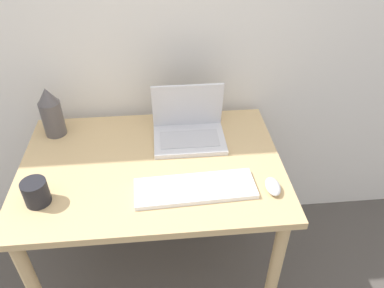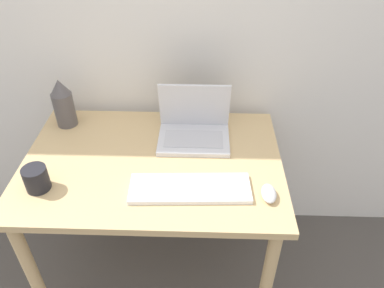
{
  "view_description": "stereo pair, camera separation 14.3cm",
  "coord_description": "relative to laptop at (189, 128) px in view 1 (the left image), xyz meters",
  "views": [
    {
      "loc": [
        0.06,
        -0.79,
        1.72
      ],
      "look_at": [
        0.16,
        0.34,
        0.85
      ],
      "focal_mm": 35.0,
      "sensor_mm": 36.0,
      "label": 1
    },
    {
      "loc": [
        0.2,
        -0.79,
        1.72
      ],
      "look_at": [
        0.16,
        0.34,
        0.85
      ],
      "focal_mm": 35.0,
      "sensor_mm": 36.0,
      "label": 2
    }
  ],
  "objects": [
    {
      "name": "wall_back",
      "position": [
        -0.16,
        0.26,
        0.45
      ],
      "size": [
        6.0,
        0.05,
        2.5
      ],
      "color": "white",
      "rests_on": "ground_plane"
    },
    {
      "name": "laptop",
      "position": [
        0.0,
        0.0,
        0.0
      ],
      "size": [
        0.3,
        0.22,
        0.24
      ],
      "color": "silver",
      "rests_on": "desk"
    },
    {
      "name": "desk",
      "position": [
        -0.16,
        -0.16,
        -0.16
      ],
      "size": [
        1.05,
        0.72,
        0.75
      ],
      "color": "tan",
      "rests_on": "ground_plane"
    },
    {
      "name": "vase",
      "position": [
        -0.58,
        0.08,
        0.06
      ],
      "size": [
        0.09,
        0.09,
        0.23
      ],
      "color": "#514C4C",
      "rests_on": "desk"
    },
    {
      "name": "mouse",
      "position": [
        0.28,
        -0.35,
        -0.04
      ],
      "size": [
        0.05,
        0.1,
        0.03
      ],
      "color": "silver",
      "rests_on": "desk"
    },
    {
      "name": "keyboard",
      "position": [
        -0.01,
        -0.33,
        -0.04
      ],
      "size": [
        0.45,
        0.17,
        0.02
      ],
      "color": "white",
      "rests_on": "desk"
    },
    {
      "name": "mug",
      "position": [
        -0.56,
        -0.34,
        -0.01
      ],
      "size": [
        0.09,
        0.09,
        0.09
      ],
      "color": "black",
      "rests_on": "desk"
    }
  ]
}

